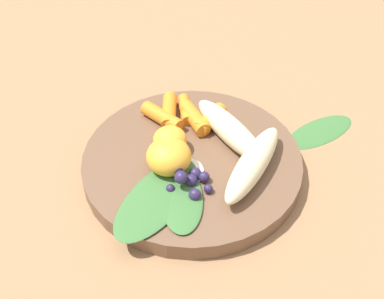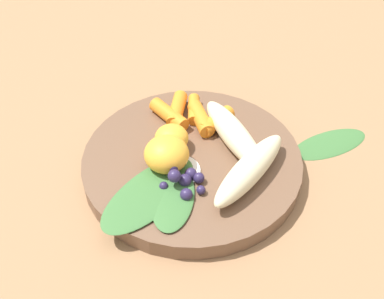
{
  "view_description": "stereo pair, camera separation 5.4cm",
  "coord_description": "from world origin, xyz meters",
  "px_view_note": "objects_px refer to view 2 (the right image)",
  "views": [
    {
      "loc": [
        -0.36,
        -0.15,
        0.4
      ],
      "look_at": [
        0.0,
        0.0,
        0.03
      ],
      "focal_mm": 42.37,
      "sensor_mm": 36.0,
      "label": 1
    },
    {
      "loc": [
        -0.34,
        -0.2,
        0.4
      ],
      "look_at": [
        0.0,
        0.0,
        0.03
      ],
      "focal_mm": 42.37,
      "sensor_mm": 36.0,
      "label": 2
    }
  ],
  "objects_px": {
    "banana_peeled_right": "(250,169)",
    "banana_peeled_left": "(234,134)",
    "bowl": "(192,162)",
    "kale_leaf_stray": "(330,143)",
    "orange_segment_near": "(167,154)"
  },
  "relations": [
    {
      "from": "banana_peeled_right",
      "to": "banana_peeled_left",
      "type": "bearing_deg",
      "value": 49.57
    },
    {
      "from": "bowl",
      "to": "banana_peeled_right",
      "type": "xyz_separation_m",
      "value": [
        -0.0,
        -0.08,
        0.03
      ]
    },
    {
      "from": "banana_peeled_right",
      "to": "kale_leaf_stray",
      "type": "xyz_separation_m",
      "value": [
        0.13,
        -0.06,
        -0.04
      ]
    },
    {
      "from": "bowl",
      "to": "kale_leaf_stray",
      "type": "distance_m",
      "value": 0.19
    },
    {
      "from": "bowl",
      "to": "banana_peeled_left",
      "type": "bearing_deg",
      "value": -36.36
    },
    {
      "from": "banana_peeled_left",
      "to": "kale_leaf_stray",
      "type": "relative_size",
      "value": 1.22
    },
    {
      "from": "bowl",
      "to": "banana_peeled_right",
      "type": "height_order",
      "value": "banana_peeled_right"
    },
    {
      "from": "bowl",
      "to": "banana_peeled_right",
      "type": "distance_m",
      "value": 0.08
    },
    {
      "from": "bowl",
      "to": "banana_peeled_right",
      "type": "relative_size",
      "value": 1.96
    },
    {
      "from": "banana_peeled_left",
      "to": "orange_segment_near",
      "type": "bearing_deg",
      "value": 92.06
    },
    {
      "from": "banana_peeled_left",
      "to": "banana_peeled_right",
      "type": "relative_size",
      "value": 1.0
    },
    {
      "from": "banana_peeled_left",
      "to": "kale_leaf_stray",
      "type": "bearing_deg",
      "value": -104.42
    },
    {
      "from": "banana_peeled_right",
      "to": "bowl",
      "type": "bearing_deg",
      "value": 95.8
    },
    {
      "from": "banana_peeled_left",
      "to": "kale_leaf_stray",
      "type": "height_order",
      "value": "banana_peeled_left"
    },
    {
      "from": "orange_segment_near",
      "to": "banana_peeled_right",
      "type": "bearing_deg",
      "value": -72.0
    }
  ]
}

